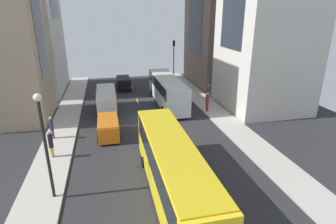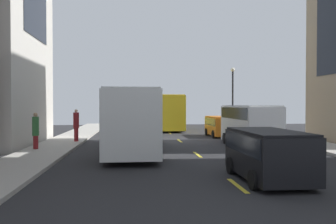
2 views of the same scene
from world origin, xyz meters
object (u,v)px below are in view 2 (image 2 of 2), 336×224
(pedestrian_waiting_curb, at_px, (76,124))
(streetcar_yellow, at_px, (166,110))
(car_orange_0, at_px, (221,125))
(car_black_1, at_px, (268,151))
(pedestrian_crossing_mid, at_px, (258,120))
(delivery_van_white, at_px, (249,122))
(city_bus_white, at_px, (132,115))
(pedestrian_walking_far, at_px, (36,130))
(pedestrian_crossing_near, at_px, (279,121))

(pedestrian_waiting_curb, bearing_deg, streetcar_yellow, -158.97)
(car_orange_0, xyz_separation_m, car_black_1, (-2.54, -16.34, 0.03))
(pedestrian_crossing_mid, xyz_separation_m, pedestrian_waiting_curb, (-15.31, -7.25, 0.03))
(streetcar_yellow, xyz_separation_m, pedestrian_crossing_mid, (7.89, -6.53, -0.86))
(delivery_van_white, distance_m, car_black_1, 9.76)
(delivery_van_white, xyz_separation_m, pedestrian_waiting_curb, (-11.02, 2.88, -0.21))
(streetcar_yellow, distance_m, delivery_van_white, 17.06)
(city_bus_white, relative_size, pedestrian_walking_far, 5.73)
(delivery_van_white, xyz_separation_m, pedestrian_crossing_mid, (4.29, 10.13, -0.25))
(car_black_1, bearing_deg, pedestrian_crossing_near, 65.27)
(city_bus_white, bearing_deg, pedestrian_crossing_near, 32.16)
(city_bus_white, relative_size, delivery_van_white, 1.96)
(streetcar_yellow, xyz_separation_m, car_orange_0, (3.57, -9.72, -1.14))
(pedestrian_crossing_mid, distance_m, pedestrian_walking_far, 20.21)
(streetcar_yellow, height_order, delivery_van_white, streetcar_yellow)
(delivery_van_white, height_order, pedestrian_crossing_near, delivery_van_white)
(delivery_van_white, height_order, pedestrian_waiting_curb, delivery_van_white)
(city_bus_white, relative_size, car_orange_0, 2.81)
(pedestrian_crossing_near, relative_size, pedestrian_waiting_curb, 0.94)
(pedestrian_waiting_curb, bearing_deg, delivery_van_white, 124.67)
(pedestrian_crossing_near, distance_m, pedestrian_waiting_curb, 16.25)
(pedestrian_crossing_mid, xyz_separation_m, pedestrian_walking_far, (-16.89, -11.10, -0.05))
(car_orange_0, bearing_deg, delivery_van_white, -89.76)
(car_orange_0, bearing_deg, streetcar_yellow, 110.17)
(delivery_van_white, distance_m, pedestrian_walking_far, 12.65)
(streetcar_yellow, xyz_separation_m, car_black_1, (1.03, -26.06, -1.11))
(pedestrian_crossing_mid, distance_m, pedestrian_waiting_curb, 16.93)
(pedestrian_walking_far, xyz_separation_m, pedestrian_waiting_curb, (1.59, 3.85, 0.08))
(streetcar_yellow, height_order, pedestrian_walking_far, streetcar_yellow)
(pedestrian_crossing_near, height_order, pedestrian_waiting_curb, pedestrian_waiting_curb)
(pedestrian_crossing_near, xyz_separation_m, pedestrian_crossing_mid, (-0.51, 3.52, 0.02))
(city_bus_white, height_order, delivery_van_white, city_bus_white)
(streetcar_yellow, xyz_separation_m, pedestrian_walking_far, (-9.01, -17.63, -0.90))
(delivery_van_white, height_order, pedestrian_crossing_mid, delivery_van_white)
(streetcar_yellow, bearing_deg, delivery_van_white, -77.81)
(city_bus_white, height_order, streetcar_yellow, streetcar_yellow)
(pedestrian_crossing_mid, bearing_deg, pedestrian_crossing_near, 66.47)
(pedestrian_walking_far, bearing_deg, pedestrian_waiting_curb, 34.83)
(car_black_1, relative_size, pedestrian_waiting_curb, 1.86)
(pedestrian_crossing_near, relative_size, pedestrian_walking_far, 1.00)
(streetcar_yellow, xyz_separation_m, pedestrian_crossing_near, (8.40, -10.05, -0.87))
(streetcar_yellow, height_order, pedestrian_crossing_near, streetcar_yellow)
(city_bus_white, bearing_deg, streetcar_yellow, 78.30)
(car_black_1, xyz_separation_m, pedestrian_crossing_mid, (6.86, 19.53, 0.25))
(streetcar_yellow, bearing_deg, pedestrian_crossing_near, -50.12)
(delivery_van_white, xyz_separation_m, car_orange_0, (-0.03, 6.94, -0.53))
(streetcar_yellow, bearing_deg, pedestrian_walking_far, -117.06)
(car_black_1, distance_m, pedestrian_crossing_near, 17.63)
(pedestrian_crossing_near, relative_size, pedestrian_crossing_mid, 0.97)
(pedestrian_walking_far, bearing_deg, pedestrian_crossing_mid, 0.53)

